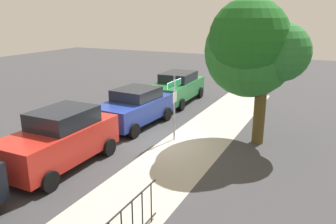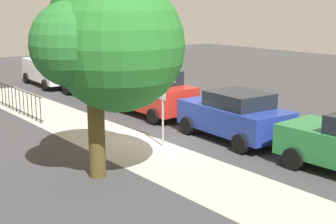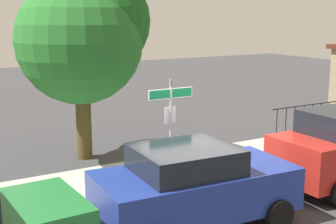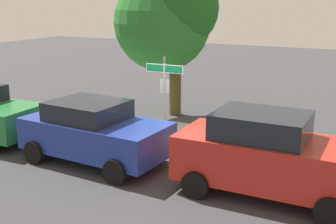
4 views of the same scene
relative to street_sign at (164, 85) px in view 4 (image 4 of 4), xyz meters
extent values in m
plane|color=#38383A|center=(0.34, -0.40, -1.83)|extent=(60.00, 60.00, 0.00)
cube|color=#AEAA9C|center=(2.34, 0.90, -1.82)|extent=(24.00, 2.60, 0.00)
cylinder|color=#9EA0A5|center=(0.00, 0.00, -0.48)|extent=(0.07, 0.07, 2.69)
cube|color=#0F723D|center=(0.00, 0.00, 0.51)|extent=(1.22, 0.02, 0.22)
cube|color=white|center=(0.00, 0.00, 0.51)|extent=(1.25, 0.02, 0.25)
cube|color=silver|center=(0.00, 0.02, -0.04)|extent=(0.32, 0.02, 0.42)
cylinder|color=#4A3E1C|center=(-1.16, 3.14, -0.51)|extent=(0.45, 0.45, 2.63)
sphere|color=#246C27|center=(-1.41, 2.55, 1.73)|extent=(3.52, 3.52, 3.52)
sphere|color=#23662A|center=(-1.16, 3.72, 1.80)|extent=(2.17, 2.17, 2.17)
sphere|color=#195A1B|center=(-0.84, 2.62, 2.26)|extent=(2.98, 2.98, 2.98)
cylinder|color=black|center=(-4.11, -1.50, -1.51)|extent=(0.65, 0.24, 0.64)
cube|color=navy|center=(-0.86, -2.44, -1.07)|extent=(4.17, 2.14, 0.88)
cube|color=black|center=(-1.10, -2.42, -0.37)|extent=(2.05, 1.78, 0.50)
cylinder|color=black|center=(0.58, -1.58, -1.51)|extent=(0.65, 0.26, 0.64)
cylinder|color=black|center=(0.46, -3.47, -1.51)|extent=(0.65, 0.26, 0.64)
cylinder|color=black|center=(-2.18, -1.41, -1.51)|extent=(0.65, 0.26, 0.64)
cylinder|color=black|center=(-2.29, -3.30, -1.51)|extent=(0.65, 0.26, 0.64)
cube|color=#B4251C|center=(3.94, -2.37, -0.98)|extent=(4.26, 1.81, 1.04)
cube|color=black|center=(3.69, -2.37, -0.18)|extent=(2.04, 1.59, 0.57)
cylinder|color=black|center=(5.39, -3.28, -1.51)|extent=(0.64, 0.22, 0.64)
cylinder|color=black|center=(2.50, -1.47, -1.51)|extent=(0.64, 0.22, 0.64)
cylinder|color=black|center=(2.50, -3.28, -1.51)|extent=(0.64, 0.22, 0.64)
camera|label=1|loc=(11.76, 5.44, 3.13)|focal=35.98mm
camera|label=2|loc=(-11.93, 9.20, 2.75)|focal=50.58mm
camera|label=3|loc=(-5.95, -10.01, 2.45)|focal=50.60mm
camera|label=4|loc=(6.10, -11.72, 2.59)|focal=46.75mm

